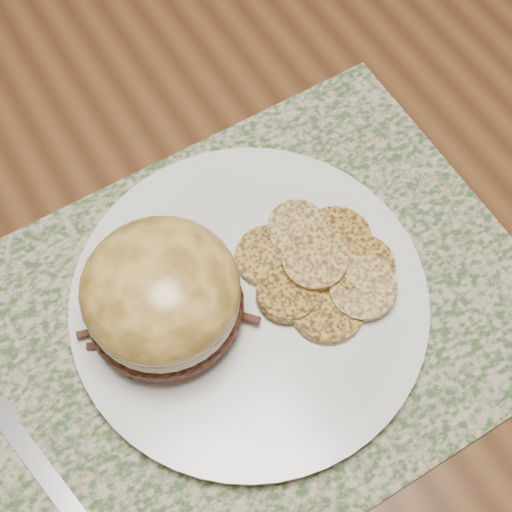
{
  "coord_description": "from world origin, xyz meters",
  "views": [
    {
      "loc": [
        0.14,
        -0.22,
        1.27
      ],
      "look_at": [
        0.26,
        -0.01,
        0.79
      ],
      "focal_mm": 50.0,
      "sensor_mm": 36.0,
      "label": 1
    }
  ],
  "objects": [
    {
      "name": "roasted_potatoes",
      "position": [
        0.3,
        -0.04,
        0.78
      ],
      "size": [
        0.13,
        0.13,
        0.03
      ],
      "color": "#B88E36",
      "rests_on": "dinner_plate"
    },
    {
      "name": "pork_sandwich",
      "position": [
        0.18,
        -0.02,
        0.81
      ],
      "size": [
        0.13,
        0.12,
        0.09
      ],
      "rotation": [
        0.0,
        0.0,
        -0.12
      ],
      "color": "black",
      "rests_on": "dinner_plate"
    },
    {
      "name": "dinner_plate",
      "position": [
        0.24,
        -0.03,
        0.76
      ],
      "size": [
        0.26,
        0.26,
        0.02
      ],
      "primitive_type": "cylinder",
      "color": "white",
      "rests_on": "placemat"
    },
    {
      "name": "fork",
      "position": [
        0.05,
        -0.06,
        0.76
      ],
      "size": [
        0.05,
        0.17,
        0.0
      ],
      "rotation": [
        0.0,
        0.0,
        0.19
      ],
      "color": "#B5B6BC",
      "rests_on": "placemat"
    },
    {
      "name": "placemat",
      "position": [
        0.23,
        -0.04,
        0.75
      ],
      "size": [
        0.45,
        0.33,
        0.0
      ],
      "primitive_type": "cube",
      "color": "#37512A",
      "rests_on": "dining_table"
    }
  ]
}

